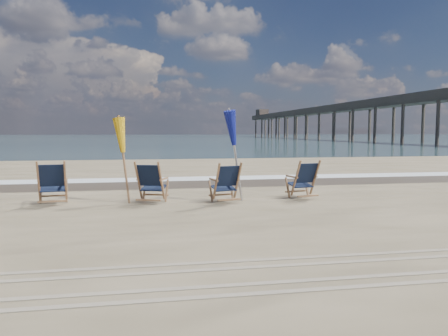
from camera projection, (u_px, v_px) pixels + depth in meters
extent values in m
plane|color=#324D54|center=(151.00, 137.00, 133.66)|extent=(400.00, 400.00, 0.00)
cube|color=silver|center=(195.00, 179.00, 16.30)|extent=(200.00, 1.40, 0.01)
cube|color=#42362A|center=(200.00, 183.00, 14.83)|extent=(200.00, 2.60, 0.00)
cylinder|color=#946642|center=(124.00, 161.00, 10.70)|extent=(0.06, 0.06, 2.09)
cone|color=gold|center=(124.00, 137.00, 10.65)|extent=(0.30, 0.30, 0.85)
cylinder|color=#A5A5AD|center=(236.00, 156.00, 10.85)|extent=(0.06, 0.06, 2.29)
cone|color=navy|center=(236.00, 129.00, 10.79)|extent=(0.30, 0.30, 0.85)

